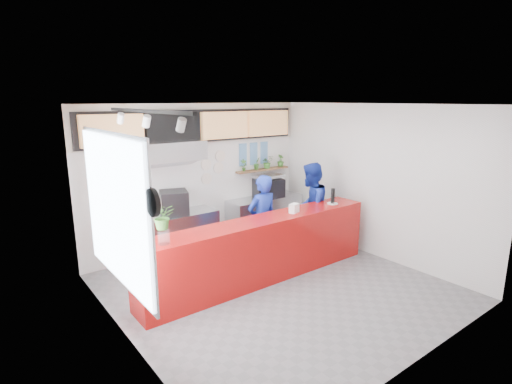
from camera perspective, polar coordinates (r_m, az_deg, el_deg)
floor at (r=6.89m, az=2.97°, el=-13.44°), size 5.00×5.00×0.00m
ceiling at (r=6.16m, az=3.31°, el=12.38°), size 5.00×5.00×0.00m
wall_back at (r=8.37m, az=-8.08°, el=2.13°), size 5.00×0.00×5.00m
wall_left at (r=5.16m, az=-18.59°, el=-5.41°), size 0.00×5.00×5.00m
wall_right at (r=8.17m, az=16.58°, el=1.45°), size 0.00×5.00×5.00m
service_counter at (r=6.94m, az=0.86°, el=-8.22°), size 4.50×0.60×1.10m
cream_band at (r=8.22m, az=-8.29°, el=9.67°), size 5.00×0.02×0.80m
prep_bench at (r=8.03m, az=-11.77°, el=-6.27°), size 1.80×0.60×0.90m
panini_oven at (r=7.85m, az=-11.63°, el=-1.50°), size 0.65×0.65×0.46m
extraction_hood at (r=7.59m, az=-12.20°, el=5.82°), size 1.20×0.70×0.35m
hood_lip at (r=7.62m, az=-12.13°, el=4.33°), size 1.20×0.69×0.31m
right_bench at (r=9.19m, az=1.23°, el=-3.48°), size 1.80×0.60×0.90m
espresso_machine at (r=9.09m, az=1.79°, el=0.61°), size 0.75×0.62×0.41m
espresso_tray at (r=9.04m, az=1.80°, el=2.30°), size 0.67×0.49×0.06m
herb_shelf at (r=9.16m, az=0.97°, el=3.22°), size 1.40×0.18×0.04m
menu_board_far_left at (r=7.42m, az=-19.82°, el=8.29°), size 1.10×0.10×0.55m
menu_board_mid_left at (r=7.85m, az=-11.68°, el=9.01°), size 1.10×0.10×0.55m
menu_board_mid_right at (r=8.43m, az=-4.49°, el=9.50°), size 1.10×0.10×0.55m
menu_board_far_right at (r=9.11m, az=1.73°, el=9.81°), size 1.10×0.10×0.55m
soffit at (r=8.20m, az=-8.18°, el=9.31°), size 4.80×0.04×0.65m
window_pane at (r=5.38m, az=-19.51°, el=-2.48°), size 0.04×2.20×1.90m
window_frame at (r=5.39m, az=-19.30°, el=-2.45°), size 0.03×2.30×2.00m
wall_clock_rim at (r=4.20m, az=-14.56°, el=-1.47°), size 0.05×0.30×0.30m
wall_clock_face at (r=4.22m, az=-14.19°, el=-1.41°), size 0.02×0.26×0.26m
track_rail at (r=5.05m, az=-15.45°, el=11.10°), size 0.05×2.40×0.04m
dec_plate_a at (r=8.37m, az=-7.14°, el=3.90°), size 0.24×0.03×0.24m
dec_plate_b at (r=8.54m, az=-5.38°, el=3.45°), size 0.24×0.03×0.24m
dec_plate_c at (r=8.42m, az=-7.08°, el=1.89°), size 0.24×0.03×0.24m
dec_plate_d at (r=8.53m, az=-5.14°, el=5.14°), size 0.24×0.03×0.24m
photo_frame_a at (r=8.86m, az=-1.89°, el=6.14°), size 0.20×0.02×0.25m
photo_frame_b at (r=9.03m, az=-0.33°, el=6.28°), size 0.20×0.02×0.25m
photo_frame_c at (r=9.22m, az=1.16°, el=6.42°), size 0.20×0.02×0.25m
photo_frame_d at (r=8.89m, az=-1.88°, el=4.54°), size 0.20×0.02×0.25m
photo_frame_e at (r=9.07m, az=-0.33°, el=4.71°), size 0.20×0.02×0.25m
photo_frame_f at (r=9.25m, az=1.15°, el=4.88°), size 0.20×0.02×0.25m
staff_center at (r=7.46m, az=0.88°, el=-4.13°), size 0.64×0.43×1.73m
staff_right at (r=8.23m, az=7.77°, el=-2.20°), size 1.09×0.98×1.84m
herb_a at (r=8.82m, az=-1.77°, el=3.85°), size 0.16×0.13×0.27m
herb_b at (r=9.03m, az=0.11°, el=4.11°), size 0.19×0.17×0.28m
herb_c at (r=9.22m, az=1.61°, el=4.31°), size 0.28×0.24×0.29m
herb_d at (r=9.48m, az=3.54°, el=4.51°), size 0.18×0.17×0.28m
glass_vase at (r=5.75m, az=-13.03°, el=-6.30°), size 0.18×0.18×0.20m
basil_vase at (r=5.66m, az=-13.19°, el=-3.45°), size 0.39×0.37×0.36m
napkin_holder at (r=7.15m, az=5.47°, el=-2.33°), size 0.21×0.17×0.16m
white_plate at (r=7.86m, az=10.87°, el=-1.63°), size 0.21×0.21×0.02m
pepper_mill at (r=7.82m, az=10.91°, el=-0.54°), size 0.08×0.08×0.29m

